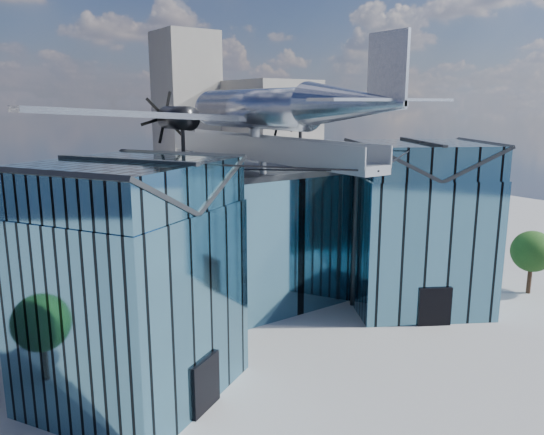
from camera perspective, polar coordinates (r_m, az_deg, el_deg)
ground_plane at (r=34.58m, az=1.96°, el=-12.33°), size 120.00×120.00×0.00m
museum at (r=37.32m, az=-3.39°, el=-1.49°), size 32.88×24.50×17.60m
bg_towers at (r=78.36m, az=-20.25°, el=8.25°), size 77.00×24.50×26.00m
tree_plaza_e at (r=44.91m, az=26.20°, el=-3.30°), size 3.94×3.94×4.92m
tree_side_e at (r=63.43m, az=15.55°, el=2.13°), size 4.66×4.66×5.57m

